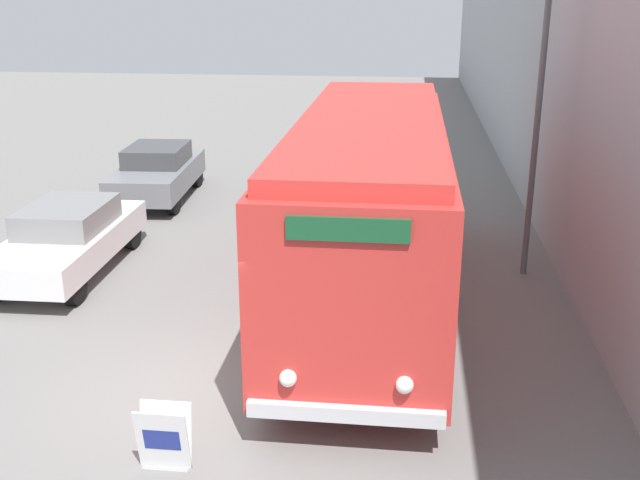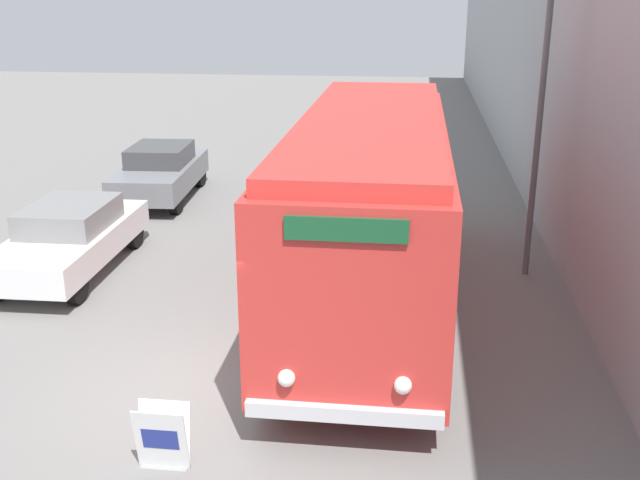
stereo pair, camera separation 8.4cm
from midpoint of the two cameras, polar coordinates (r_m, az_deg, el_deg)
ground_plane at (r=11.13m, az=-10.31°, el=-11.42°), size 80.00×80.00×0.00m
building_wall_right at (r=19.45m, az=17.34°, el=14.45°), size 0.30×60.00×8.69m
vintage_bus at (r=13.35m, az=4.03°, el=3.01°), size 2.56×9.85×3.44m
sign_board at (r=9.47m, az=-11.64°, el=-14.53°), size 0.64×0.31×0.83m
streetlamp at (r=14.88m, az=16.83°, el=11.91°), size 0.36×0.36×6.06m
parked_car_near at (r=15.94m, az=-18.38°, el=0.21°), size 1.87×4.55×1.40m
parked_car_mid at (r=20.88m, az=-11.95°, el=5.11°), size 2.01×4.30×1.46m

